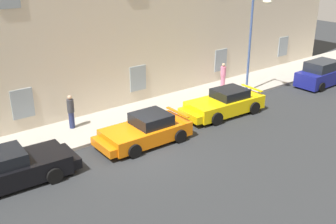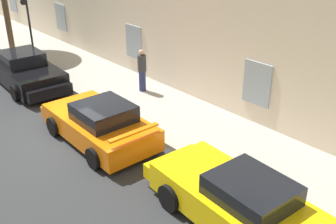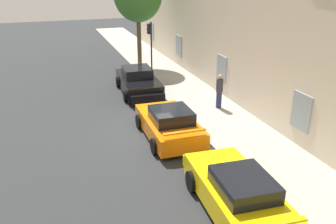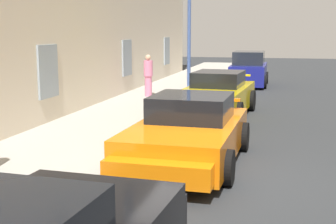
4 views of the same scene
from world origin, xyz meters
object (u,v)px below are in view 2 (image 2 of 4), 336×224
object	(u,v)px
sportscar_yellow_flank	(97,122)
traffic_light	(26,11)
pedestrian_strolling	(142,70)
sportscar_white_middle	(233,199)
sportscar_red_lead	(27,73)

from	to	relation	value
sportscar_yellow_flank	traffic_light	xyz separation A→B (m)	(-9.25, 1.94, 1.94)
pedestrian_strolling	sportscar_white_middle	bearing A→B (deg)	-23.16
sportscar_red_lead	traffic_light	size ratio (longest dim) A/B	1.40
sportscar_yellow_flank	pedestrian_strolling	bearing A→B (deg)	120.49
sportscar_yellow_flank	sportscar_white_middle	size ratio (longest dim) A/B	0.92
traffic_light	pedestrian_strolling	bearing A→B (deg)	12.08
sportscar_red_lead	pedestrian_strolling	bearing A→B (deg)	38.90
sportscar_yellow_flank	sportscar_white_middle	distance (m)	5.57
traffic_light	sportscar_yellow_flank	bearing A→B (deg)	-11.84
sportscar_red_lead	sportscar_white_middle	distance (m)	11.59
sportscar_yellow_flank	sportscar_red_lead	bearing A→B (deg)	177.38
sportscar_red_lead	sportscar_white_middle	xyz separation A→B (m)	(11.59, -0.05, 0.02)
sportscar_yellow_flank	pedestrian_strolling	world-z (taller)	pedestrian_strolling
traffic_light	pedestrian_strolling	distance (m)	7.52
sportscar_white_middle	traffic_light	distance (m)	15.04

